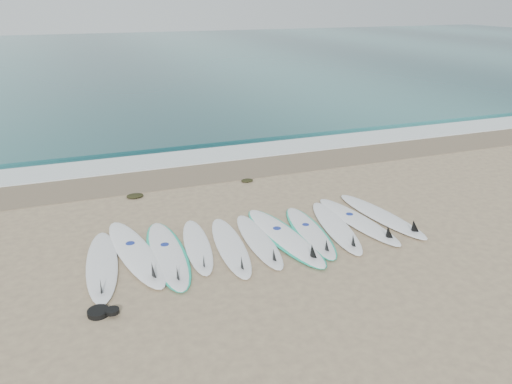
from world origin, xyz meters
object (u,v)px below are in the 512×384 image
object	(u,v)px
surfboard_5	(259,241)
leash_coil	(101,312)
surfboard_0	(102,266)
surfboard_10	(383,216)

from	to	relation	value
surfboard_5	leash_coil	distance (m)	3.29
surfboard_0	leash_coil	distance (m)	1.39
surfboard_10	leash_coil	world-z (taller)	surfboard_10
surfboard_0	surfboard_5	world-z (taller)	surfboard_0
surfboard_0	surfboard_5	bearing A→B (deg)	3.10
surfboard_10	surfboard_5	bearing A→B (deg)	175.45
surfboard_0	surfboard_5	size ratio (longest dim) A/B	1.09
surfboard_0	surfboard_5	distance (m)	2.90
surfboard_10	leash_coil	distance (m)	6.06
surfboard_0	surfboard_10	world-z (taller)	surfboard_10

